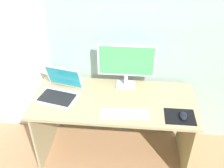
{
  "coord_description": "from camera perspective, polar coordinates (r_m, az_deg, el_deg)",
  "views": [
    {
      "loc": [
        0.15,
        -1.82,
        2.16
      ],
      "look_at": [
        -0.02,
        -0.02,
        0.9
      ],
      "focal_mm": 41.46,
      "sensor_mm": 36.0,
      "label": 1
    }
  ],
  "objects": [
    {
      "name": "ground_plane",
      "position": [
        2.82,
        0.36,
        -14.92
      ],
      "size": [
        8.0,
        8.0,
        0.0
      ],
      "primitive_type": "plane",
      "color": "tan"
    },
    {
      "name": "wall_back",
      "position": [
        2.38,
        1.29,
        12.54
      ],
      "size": [
        6.0,
        0.04,
        2.5
      ],
      "primitive_type": "cube",
      "color": "#96B1A9",
      "rests_on": "ground_plane"
    },
    {
      "name": "door_left",
      "position": [
        2.74,
        -22.23,
        7.51
      ],
      "size": [
        0.82,
        0.02,
        2.02
      ],
      "primitive_type": "cube",
      "color": "white",
      "rests_on": "ground_plane"
    },
    {
      "name": "desk",
      "position": [
        2.41,
        0.41,
        -6.1
      ],
      "size": [
        1.46,
        0.65,
        0.72
      ],
      "color": "tan",
      "rests_on": "ground_plane"
    },
    {
      "name": "monitor",
      "position": [
        2.37,
        3.19,
        4.62
      ],
      "size": [
        0.53,
        0.14,
        0.43
      ],
      "color": "silver",
      "rests_on": "desk"
    },
    {
      "name": "laptop",
      "position": [
        2.39,
        -11.47,
        -1.42
      ],
      "size": [
        0.41,
        0.38,
        0.24
      ],
      "color": "white",
      "rests_on": "desk"
    },
    {
      "name": "fishbowl",
      "position": [
        2.55,
        -11.29,
        2.0
      ],
      "size": [
        0.17,
        0.17,
        0.17
      ],
      "primitive_type": "sphere",
      "color": "silver",
      "rests_on": "desk"
    },
    {
      "name": "keyboard_external",
      "position": [
        2.16,
        2.74,
        -6.62
      ],
      "size": [
        0.42,
        0.15,
        0.01
      ],
      "primitive_type": "cube",
      "rotation": [
        0.0,
        0.0,
        0.07
      ],
      "color": "white",
      "rests_on": "desk"
    },
    {
      "name": "mousepad",
      "position": [
        2.22,
        14.72,
        -6.97
      ],
      "size": [
        0.25,
        0.2,
        0.0
      ],
      "primitive_type": "cube",
      "color": "black",
      "rests_on": "desk"
    },
    {
      "name": "mouse",
      "position": [
        2.2,
        15.47,
        -6.82
      ],
      "size": [
        0.07,
        0.1,
        0.04
      ],
      "primitive_type": "ellipsoid",
      "rotation": [
        0.0,
        0.0,
        -0.07
      ],
      "color": "black",
      "rests_on": "mousepad"
    }
  ]
}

